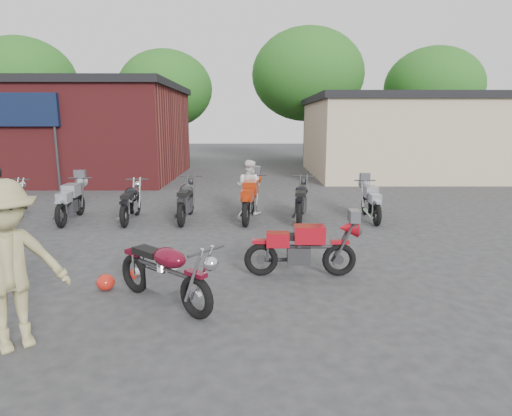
{
  "coord_description": "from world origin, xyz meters",
  "views": [
    {
      "loc": [
        0.65,
        -6.07,
        2.59
      ],
      "look_at": [
        0.68,
        2.22,
        0.9
      ],
      "focal_mm": 30.0,
      "sensor_mm": 36.0,
      "label": 1
    }
  ],
  "objects_px": {
    "row_bike_5": "(301,198)",
    "person_tan": "(8,266)",
    "sportbike": "(303,246)",
    "row_bike_3": "(186,198)",
    "row_bike_4": "(250,197)",
    "row_bike_1": "(71,199)",
    "person_light": "(249,187)",
    "row_bike_0": "(3,198)",
    "row_bike_2": "(131,200)",
    "helmet": "(106,282)",
    "row_bike_6": "(371,200)",
    "vintage_motorcycle": "(165,268)"
  },
  "relations": [
    {
      "from": "row_bike_5",
      "to": "person_tan",
      "type": "bearing_deg",
      "value": 158.06
    },
    {
      "from": "sportbike",
      "to": "row_bike_3",
      "type": "height_order",
      "value": "row_bike_3"
    },
    {
      "from": "sportbike",
      "to": "row_bike_4",
      "type": "xyz_separation_m",
      "value": [
        -0.92,
        4.24,
        0.09
      ]
    },
    {
      "from": "person_tan",
      "to": "row_bike_1",
      "type": "distance_m",
      "value": 6.79
    },
    {
      "from": "row_bike_1",
      "to": "row_bike_3",
      "type": "relative_size",
      "value": 0.96
    },
    {
      "from": "row_bike_3",
      "to": "row_bike_5",
      "type": "relative_size",
      "value": 1.02
    },
    {
      "from": "person_light",
      "to": "row_bike_0",
      "type": "bearing_deg",
      "value": 29.15
    },
    {
      "from": "person_tan",
      "to": "row_bike_4",
      "type": "bearing_deg",
      "value": 28.45
    },
    {
      "from": "person_light",
      "to": "person_tan",
      "type": "relative_size",
      "value": 0.78
    },
    {
      "from": "row_bike_0",
      "to": "row_bike_4",
      "type": "xyz_separation_m",
      "value": [
        6.78,
        -0.37,
        0.09
      ]
    },
    {
      "from": "person_tan",
      "to": "sportbike",
      "type": "bearing_deg",
      "value": -6.46
    },
    {
      "from": "row_bike_0",
      "to": "row_bike_2",
      "type": "distance_m",
      "value": 3.67
    },
    {
      "from": "row_bike_0",
      "to": "row_bike_4",
      "type": "relative_size",
      "value": 0.85
    },
    {
      "from": "helmet",
      "to": "row_bike_1",
      "type": "bearing_deg",
      "value": 117.86
    },
    {
      "from": "row_bike_0",
      "to": "helmet",
      "type": "bearing_deg",
      "value": -131.57
    },
    {
      "from": "person_light",
      "to": "row_bike_5",
      "type": "distance_m",
      "value": 1.6
    },
    {
      "from": "row_bike_0",
      "to": "row_bike_5",
      "type": "relative_size",
      "value": 0.88
    },
    {
      "from": "person_light",
      "to": "row_bike_2",
      "type": "distance_m",
      "value": 3.22
    },
    {
      "from": "row_bike_6",
      "to": "row_bike_2",
      "type": "bearing_deg",
      "value": 92.75
    },
    {
      "from": "person_light",
      "to": "row_bike_5",
      "type": "xyz_separation_m",
      "value": [
        1.41,
        -0.75,
        -0.17
      ]
    },
    {
      "from": "vintage_motorcycle",
      "to": "helmet",
      "type": "bearing_deg",
      "value": -167.65
    },
    {
      "from": "row_bike_1",
      "to": "row_bike_2",
      "type": "bearing_deg",
      "value": -94.76
    },
    {
      "from": "helmet",
      "to": "person_tan",
      "type": "relative_size",
      "value": 0.14
    },
    {
      "from": "helmet",
      "to": "row_bike_4",
      "type": "bearing_deg",
      "value": 65.62
    },
    {
      "from": "row_bike_3",
      "to": "row_bike_5",
      "type": "bearing_deg",
      "value": -89.06
    },
    {
      "from": "row_bike_1",
      "to": "row_bike_5",
      "type": "bearing_deg",
      "value": -93.4
    },
    {
      "from": "helmet",
      "to": "row_bike_3",
      "type": "height_order",
      "value": "row_bike_3"
    },
    {
      "from": "row_bike_0",
      "to": "row_bike_2",
      "type": "height_order",
      "value": "row_bike_2"
    },
    {
      "from": "row_bike_4",
      "to": "row_bike_3",
      "type": "bearing_deg",
      "value": 97.86
    },
    {
      "from": "sportbike",
      "to": "row_bike_2",
      "type": "height_order",
      "value": "row_bike_2"
    },
    {
      "from": "helmet",
      "to": "row_bike_3",
      "type": "xyz_separation_m",
      "value": [
        0.5,
        4.84,
        0.48
      ]
    },
    {
      "from": "row_bike_4",
      "to": "sportbike",
      "type": "bearing_deg",
      "value": -160.44
    },
    {
      "from": "vintage_motorcycle",
      "to": "row_bike_3",
      "type": "height_order",
      "value": "row_bike_3"
    },
    {
      "from": "person_tan",
      "to": "row_bike_3",
      "type": "height_order",
      "value": "person_tan"
    },
    {
      "from": "vintage_motorcycle",
      "to": "row_bike_2",
      "type": "bearing_deg",
      "value": 150.88
    },
    {
      "from": "person_tan",
      "to": "row_bike_2",
      "type": "xyz_separation_m",
      "value": [
        -0.48,
        6.46,
        -0.43
      ]
    },
    {
      "from": "sportbike",
      "to": "person_tan",
      "type": "relative_size",
      "value": 0.92
    },
    {
      "from": "helmet",
      "to": "row_bike_0",
      "type": "relative_size",
      "value": 0.16
    },
    {
      "from": "helmet",
      "to": "row_bike_6",
      "type": "distance_m",
      "value": 7.27
    },
    {
      "from": "helmet",
      "to": "row_bike_1",
      "type": "xyz_separation_m",
      "value": [
        -2.51,
        4.75,
        0.45
      ]
    },
    {
      "from": "helmet",
      "to": "row_bike_5",
      "type": "distance_m",
      "value": 6.07
    },
    {
      "from": "sportbike",
      "to": "helmet",
      "type": "relative_size",
      "value": 6.49
    },
    {
      "from": "sportbike",
      "to": "row_bike_3",
      "type": "relative_size",
      "value": 0.87
    },
    {
      "from": "vintage_motorcycle",
      "to": "person_light",
      "type": "relative_size",
      "value": 1.25
    },
    {
      "from": "sportbike",
      "to": "row_bike_3",
      "type": "xyz_separation_m",
      "value": [
        -2.62,
        4.22,
        0.08
      ]
    },
    {
      "from": "sportbike",
      "to": "person_light",
      "type": "xyz_separation_m",
      "value": [
        -0.97,
        5.01,
        0.24
      ]
    },
    {
      "from": "helmet",
      "to": "sportbike",
      "type": "bearing_deg",
      "value": 11.28
    },
    {
      "from": "helmet",
      "to": "row_bike_2",
      "type": "xyz_separation_m",
      "value": [
        -0.94,
        4.75,
        0.43
      ]
    },
    {
      "from": "row_bike_0",
      "to": "row_bike_1",
      "type": "distance_m",
      "value": 2.12
    },
    {
      "from": "row_bike_5",
      "to": "row_bike_6",
      "type": "bearing_deg",
      "value": -82.09
    }
  ]
}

